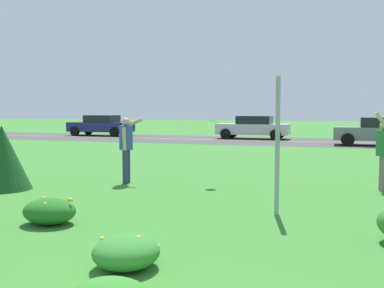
{
  "coord_description": "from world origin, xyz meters",
  "views": [
    {
      "loc": [
        1.85,
        -1.78,
        1.87
      ],
      "look_at": [
        -1.04,
        6.74,
        1.19
      ],
      "focal_mm": 43.05,
      "sensor_mm": 36.0,
      "label": 1
    }
  ],
  "objects": [
    {
      "name": "person_thrower_blue_shirt",
      "position": [
        -3.43,
        8.62,
        1.0
      ],
      "size": [
        0.57,
        0.54,
        1.66
      ],
      "color": "#2D4C9E",
      "rests_on": "ground"
    },
    {
      "name": "car_gray_center_left",
      "position": [
        3.43,
        23.6,
        0.74
      ],
      "size": [
        4.5,
        2.0,
        1.45
      ],
      "color": "slate",
      "rests_on": "ground"
    },
    {
      "name": "daylily_clump_front_right",
      "position": [
        -2.72,
        4.46,
        0.21
      ],
      "size": [
        0.89,
        0.82,
        0.44
      ],
      "color": "#23661E",
      "rests_on": "ground"
    },
    {
      "name": "evergreen_shrub_side",
      "position": [
        -5.73,
        6.85,
        0.75
      ],
      "size": [
        1.31,
        1.31,
        1.5
      ],
      "primitive_type": "cone",
      "color": "#19471E",
      "rests_on": "ground"
    },
    {
      "name": "car_navy_rightmost",
      "position": [
        -14.7,
        26.94,
        0.74
      ],
      "size": [
        4.5,
        2.0,
        1.45
      ],
      "color": "navy",
      "rests_on": "ground"
    },
    {
      "name": "car_silver_center_right",
      "position": [
        -3.8,
        26.94,
        0.74
      ],
      "size": [
        4.5,
        2.0,
        1.45
      ],
      "color": "#B7BABF",
      "rests_on": "ground"
    },
    {
      "name": "person_catcher_green_shirt",
      "position": [
        2.63,
        9.46,
        0.96
      ],
      "size": [
        0.41,
        0.52,
        1.82
      ],
      "color": "#287038",
      "rests_on": "ground"
    },
    {
      "name": "frisbee_white",
      "position": [
        -1.33,
        9.19,
        1.58
      ],
      "size": [
        0.27,
        0.26,
        0.13
      ],
      "color": "white"
    },
    {
      "name": "highway_strip",
      "position": [
        0.0,
        25.27,
        0.0
      ],
      "size": [
        120.0,
        7.42,
        0.01
      ],
      "primitive_type": "cube",
      "color": "#424244",
      "rests_on": "ground"
    },
    {
      "name": "daylily_clump_near_camera",
      "position": [
        -0.58,
        2.98,
        0.2
      ],
      "size": [
        0.79,
        0.84,
        0.4
      ],
      "color": "#337F2D",
      "rests_on": "ground"
    },
    {
      "name": "ground_plane",
      "position": [
        0.0,
        12.64,
        0.0
      ],
      "size": [
        120.0,
        120.0,
        0.0
      ],
      "primitive_type": "plane",
      "color": "#387A2D"
    },
    {
      "name": "sign_post_near_path",
      "position": [
        0.69,
        6.33,
        1.22
      ],
      "size": [
        0.07,
        0.1,
        2.45
      ],
      "color": "#93969B",
      "rests_on": "ground"
    },
    {
      "name": "highway_center_stripe",
      "position": [
        0.0,
        25.27,
        0.01
      ],
      "size": [
        120.0,
        0.16,
        0.0
      ],
      "primitive_type": "cube",
      "color": "yellow",
      "rests_on": "ground"
    }
  ]
}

